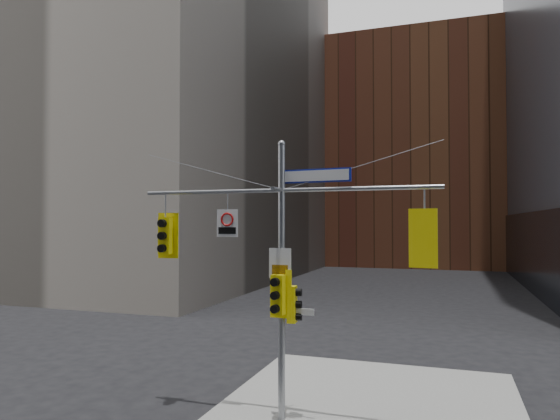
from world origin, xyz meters
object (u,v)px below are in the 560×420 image
Objects in this scene: traffic_light_west_arm at (165,236)px; traffic_light_pole_front at (278,295)px; signal_assembly at (282,252)px; street_sign_blade at (316,176)px; traffic_light_pole_side at (294,304)px; regulatory_sign_arm at (227,222)px; traffic_light_east_arm at (425,238)px.

traffic_light_pole_front is at bearing -8.71° from traffic_light_west_arm.
signal_assembly reaches higher than street_sign_blade.
traffic_light_pole_front is at bearing -159.74° from street_sign_blade.
traffic_light_pole_side is 1.25× the size of regulatory_sign_arm.
traffic_light_east_arm is at bearing -2.35° from regulatory_sign_arm.
traffic_light_east_arm is at bearing 9.69° from traffic_light_pole_front.
signal_assembly is 3.46m from traffic_light_west_arm.
traffic_light_east_arm is 0.76× the size of street_sign_blade.
traffic_light_east_arm reaches higher than traffic_light_west_arm.
traffic_light_pole_front is 0.68× the size of street_sign_blade.
traffic_light_west_arm is 3.74m from traffic_light_pole_front.
traffic_light_west_arm is 4.13m from traffic_light_pole_side.
traffic_light_west_arm reaches higher than traffic_light_pole_front.
street_sign_blade is (-2.62, 0.00, 1.55)m from traffic_light_east_arm.
traffic_light_pole_front is at bearing 126.05° from traffic_light_pole_side.
regulatory_sign_arm reaches higher than traffic_light_west_arm.
traffic_light_east_arm is (6.99, -0.01, -0.00)m from traffic_light_west_arm.
traffic_light_east_arm is (3.55, 0.00, 0.38)m from signal_assembly.
regulatory_sign_arm is at bearing 176.18° from traffic_light_pole_front.
traffic_light_west_arm is at bearing -179.28° from traffic_light_pole_front.
street_sign_blade is at bearing 0.20° from signal_assembly.
traffic_light_east_arm reaches higher than traffic_light_pole_front.
traffic_light_west_arm is 1.95m from regulatory_sign_arm.
traffic_light_pole_front is 3.15m from street_sign_blade.
traffic_light_pole_front is (0.00, -0.27, -1.07)m from signal_assembly.
traffic_light_pole_side is at bearing -1.63° from regulatory_sign_arm.
traffic_light_west_arm is 1.73× the size of regulatory_sign_arm.
street_sign_blade reaches higher than traffic_light_pole_front.
signal_assembly reaches higher than traffic_light_pole_side.
signal_assembly is at bearing -1.82° from regulatory_sign_arm.
traffic_light_pole_front is at bearing 13.45° from traffic_light_east_arm.
traffic_light_east_arm is 5.09m from regulatory_sign_arm.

